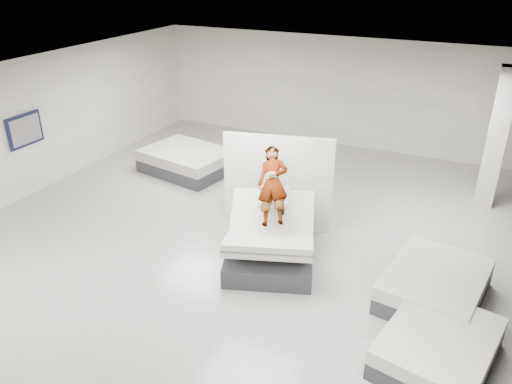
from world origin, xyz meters
TOP-DOWN VIEW (x-y plane):
  - room at (0.00, 0.00)m, footprint 14.00×14.04m
  - hero_bed at (0.45, 0.21)m, footprint 2.18×2.50m
  - person at (0.34, 0.50)m, footprint 1.00×1.48m
  - remote at (0.67, 0.25)m, footprint 0.09×0.15m
  - divider_panel at (0.06, 1.44)m, footprint 2.23×0.61m
  - flat_bed_right_far at (3.43, 0.27)m, footprint 1.75×2.16m
  - flat_bed_right_near at (3.67, -1.21)m, footprint 1.73×2.08m
  - flat_bed_left_far at (-3.30, 3.18)m, footprint 2.47×2.02m
  - column at (4.00, 4.50)m, footprint 0.40×0.40m
  - wall_poster at (-5.93, 0.50)m, footprint 0.06×0.95m

SIDE VIEW (x-z plane):
  - flat_bed_right_near at x=3.67m, z-range 0.00..0.51m
  - flat_bed_right_far at x=3.43m, z-range 0.00..0.54m
  - flat_bed_left_far at x=-3.30m, z-range 0.00..0.61m
  - hero_bed at x=0.45m, z-range -0.22..1.03m
  - divider_panel at x=0.06m, z-range 0.00..2.06m
  - remote at x=0.67m, z-range 1.03..1.10m
  - person at x=0.34m, z-range 0.52..1.97m
  - room at x=0.00m, z-range 0.00..3.20m
  - column at x=4.00m, z-range 0.00..3.20m
  - wall_poster at x=-5.93m, z-range 1.23..1.98m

